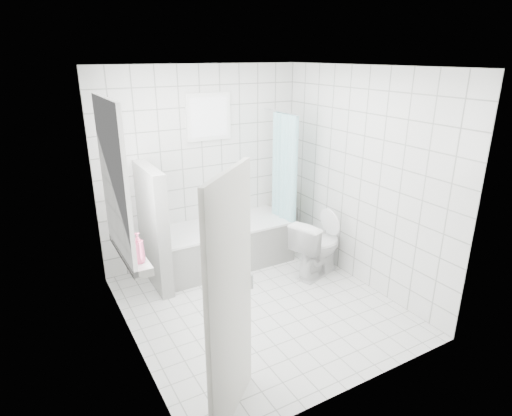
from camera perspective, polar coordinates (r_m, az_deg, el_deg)
ground at (r=5.01m, az=0.44°, el=-12.88°), size 3.00×3.00×0.00m
ceiling at (r=4.21m, az=0.54°, el=18.36°), size 3.00×3.00×0.00m
wall_back at (r=5.74m, az=-7.10°, el=5.49°), size 2.80×0.02×2.60m
wall_front at (r=3.33m, az=13.65°, el=-5.85°), size 2.80×0.02×2.60m
wall_left at (r=3.97m, az=-17.28°, el=-1.90°), size 0.02×3.00×2.60m
wall_right at (r=5.26m, az=13.82°, el=3.72°), size 0.02×3.00×2.60m
window_left at (r=4.16m, az=-18.05°, el=3.40°), size 0.01×0.90×1.40m
window_back at (r=5.61m, az=-6.25°, el=11.97°), size 0.50×0.01×0.50m
window_sill at (r=4.43m, az=-16.47°, el=-5.72°), size 0.18×1.02×0.08m
door at (r=3.19m, az=-3.46°, el=-12.61°), size 0.62×0.56×2.00m
bathtub at (r=5.79m, az=-4.19°, el=-4.87°), size 1.79×0.77×0.58m
partition_wall at (r=5.26m, az=-13.56°, el=-2.58°), size 0.15×0.85×1.50m
tiled_ledge at (r=6.51m, az=3.67°, el=-2.15°), size 0.40×0.24×0.55m
toilet at (r=5.55m, az=8.18°, el=-5.16°), size 0.84×0.63×0.76m
curtain_rod at (r=5.69m, az=3.28°, el=12.68°), size 0.02×0.80×0.02m
shower_curtain at (r=5.77m, az=3.80°, el=3.62°), size 0.14×0.48×1.78m
tub_faucet at (r=5.91m, az=-4.87°, el=1.45°), size 0.18×0.06×0.06m
sill_bottles at (r=4.24m, az=-16.07°, el=-4.57°), size 0.16×0.74×0.29m
ledge_bottles at (r=6.34m, az=3.90°, el=1.03°), size 0.17×0.19×0.27m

